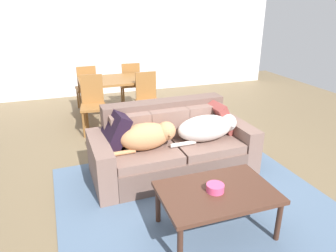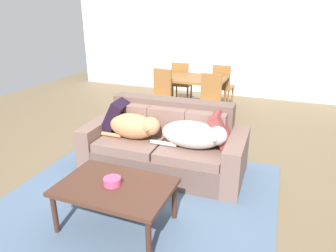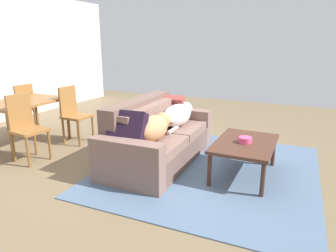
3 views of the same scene
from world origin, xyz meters
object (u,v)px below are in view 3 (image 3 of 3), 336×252
object	(u,v)px
dog_on_left_cushion	(154,127)
coffee_table	(245,146)
dining_chair_near_left	(26,125)
throw_pillow_by_right_arm	(172,108)
dog_on_right_cushion	(178,115)
couch	(156,138)
dining_chair_near_right	(74,112)
dining_table	(23,105)
dining_chair_far_right	(22,107)
throw_pillow_by_left_arm	(126,130)
bowl_on_coffee_table	(245,140)

from	to	relation	value
dog_on_left_cushion	coffee_table	size ratio (longest dim) A/B	0.74
dining_chair_near_left	dog_on_left_cushion	bearing A→B (deg)	-69.33
throw_pillow_by_right_arm	coffee_table	world-z (taller)	throw_pillow_by_right_arm
dog_on_left_cushion	dog_on_right_cushion	xyz separation A→B (m)	(0.77, 0.01, -0.00)
couch	dog_on_right_cushion	xyz separation A→B (m)	(0.43, -0.15, 0.27)
couch	dining_chair_near_right	distance (m)	1.66
couch	dining_table	bearing A→B (deg)	96.71
dining_chair_near_right	dining_chair_far_right	size ratio (longest dim) A/B	1.03
throw_pillow_by_left_arm	coffee_table	xyz separation A→B (m)	(0.71, -1.28, -0.23)
throw_pillow_by_right_arm	dining_chair_far_right	xyz separation A→B (m)	(-0.59, 2.76, -0.12)
dog_on_left_cushion	dining_chair_near_left	size ratio (longest dim) A/B	0.82
throw_pillow_by_right_arm	dining_chair_far_right	size ratio (longest dim) A/B	0.47
throw_pillow_by_left_arm	dining_chair_near_right	xyz separation A→B (m)	(0.86, 1.61, -0.12)
dining_chair_near_left	dining_chair_far_right	world-z (taller)	dining_chair_near_left
dog_on_left_cushion	dining_table	world-z (taller)	dog_on_left_cushion
dining_table	dining_chair_near_left	distance (m)	0.74
dining_table	dining_chair_near_left	size ratio (longest dim) A/B	1.28
throw_pillow_by_right_arm	dining_chair_near_right	distance (m)	1.67
coffee_table	dining_table	xyz separation A→B (m)	(-0.33, 3.48, 0.26)
throw_pillow_by_right_arm	dining_chair_far_right	bearing A→B (deg)	102.13
dog_on_right_cushion	bowl_on_coffee_table	bearing A→B (deg)	-114.07
dog_on_left_cushion	dining_chair_near_left	distance (m)	1.87
dog_on_right_cushion	dining_chair_near_right	bearing A→B (deg)	97.28
throw_pillow_by_left_arm	couch	bearing A→B (deg)	-2.34
dining_chair_near_left	dining_chair_near_right	bearing A→B (deg)	5.33
dog_on_left_cushion	bowl_on_coffee_table	distance (m)	1.15
couch	dog_on_right_cushion	distance (m)	0.53
bowl_on_coffee_table	dining_chair_near_left	bearing A→B (deg)	104.59
dog_on_right_cushion	throw_pillow_by_right_arm	world-z (taller)	throw_pillow_by_right_arm
dog_on_right_cushion	dining_chair_near_left	distance (m)	2.18
throw_pillow_by_left_arm	dining_chair_near_right	bearing A→B (deg)	62.00
dog_on_left_cushion	bowl_on_coffee_table	xyz separation A→B (m)	(0.32, -1.09, -0.11)
dog_on_right_cushion	coffee_table	size ratio (longest dim) A/B	0.86
dog_on_right_cushion	dining_chair_near_right	world-z (taller)	dining_chair_near_right
bowl_on_coffee_table	dining_table	world-z (taller)	dining_table
dog_on_left_cushion	dining_chair_far_right	world-z (taller)	dining_chair_far_right
couch	throw_pillow_by_right_arm	world-z (taller)	couch
dining_chair_far_right	dining_chair_near_right	bearing A→B (deg)	95.54
throw_pillow_by_left_arm	bowl_on_coffee_table	distance (m)	1.46
dog_on_left_cushion	throw_pillow_by_right_arm	bearing A→B (deg)	10.47
coffee_table	dining_chair_near_right	xyz separation A→B (m)	(0.15, 2.88, 0.11)
dog_on_left_cushion	couch	bearing A→B (deg)	22.68
coffee_table	bowl_on_coffee_table	size ratio (longest dim) A/B	6.43
bowl_on_coffee_table	dining_table	xyz separation A→B (m)	(-0.31, 3.49, 0.18)
throw_pillow_by_right_arm	dining_table	xyz separation A→B (m)	(-1.04, 2.17, 0.04)
dog_on_right_cushion	dining_chair_far_right	bearing A→B (deg)	94.34
throw_pillow_by_right_arm	dining_chair_near_left	size ratio (longest dim) A/B	0.45
throw_pillow_by_left_arm	dining_chair_near_left	bearing A→B (deg)	92.56
dining_chair_near_right	coffee_table	bearing A→B (deg)	-91.73
bowl_on_coffee_table	dining_chair_far_right	distance (m)	4.09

